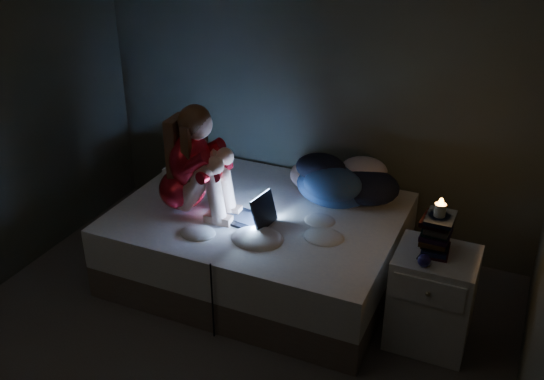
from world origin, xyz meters
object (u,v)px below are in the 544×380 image
Objects in this scene: candle at (441,206)px; phone at (426,255)px; laptop at (245,205)px; bed at (259,243)px; nightstand at (432,298)px; woman at (181,158)px.

phone is (-0.03, -0.08, -0.30)m from candle.
bed is at bearing 88.87° from laptop.
phone is at bearing -144.24° from nightstand.
candle is at bearing -1.91° from woman.
laptop reaches higher than phone.
nightstand is at bearing -3.11° from woman.
phone is at bearing -4.63° from woman.
candle is (1.31, -0.03, 0.30)m from laptop.
laptop is 1.39m from nightstand.
nightstand is at bearing -50.95° from candle.
candle is at bearing -8.38° from bed.
laptop is at bearing 177.02° from nightstand.
bed is at bearing 19.38° from woman.
laptop is 2.57× the size of phone.
phone is (-0.06, -0.05, 0.34)m from nightstand.
nightstand is at bearing 5.62° from laptop.
nightstand is 0.64m from candle.
woman is 0.56m from laptop.
woman is at bearing -170.79° from phone.
phone reaches higher than bed.
phone is at bearing 3.44° from laptop.
woman reaches higher than candle.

